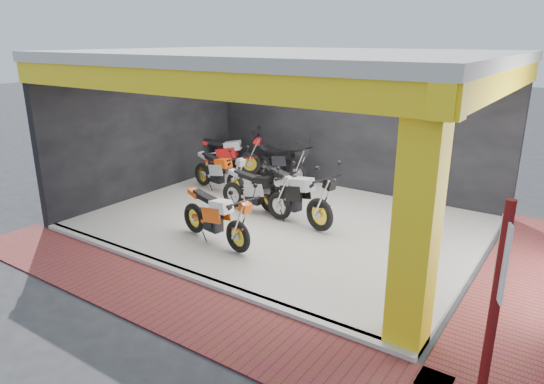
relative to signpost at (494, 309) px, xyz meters
The scene contains 18 objects.
ground 5.32m from the signpost, 161.11° to the left, with size 80.00×80.00×0.00m, color #2D2D30.
showroom_floor 6.23m from the signpost, 143.00° to the left, with size 8.00×6.00×0.10m, color silver.
showroom_ceiling 6.48m from the signpost, 143.00° to the left, with size 8.40×6.40×0.20m, color beige.
back_wall 8.34m from the signpost, 125.71° to the left, with size 8.20×0.20×3.50m, color black.
left_wall 9.69m from the signpost, 157.77° to the left, with size 0.20×6.20×3.50m, color black.
corner_column 1.49m from the signpost, 140.60° to the left, with size 0.50×0.50×3.50m, color yellow.
header_beam_front 5.27m from the signpost, behind, with size 8.40×0.30×0.40m, color yellow.
header_beam_right 4.22m from the signpost, 103.24° to the left, with size 0.30×6.40×0.40m, color yellow.
floor_kerb 5.08m from the signpost, behind, with size 8.00×0.20×0.10m, color silver.
paver_front 5.05m from the signpost, behind, with size 9.00×1.40×0.03m, color maroon.
paver_right 3.91m from the signpost, 90.97° to the left, with size 1.40×7.00×0.03m, color maroon.
signpost is the anchor object (origin of this frame).
moto_hero 5.00m from the signpost, 159.22° to the left, with size 2.09×0.77×1.28m, color #E44A09, non-canonical shape.
moto_row_a 5.29m from the signpost, 137.84° to the left, with size 2.36×0.87×1.44m, color black, non-canonical shape.
moto_row_b 6.17m from the signpost, 143.78° to the left, with size 2.06×0.76×1.26m, color #989A9F, non-canonical shape.
moto_row_c 8.08m from the signpost, 147.19° to the left, with size 2.06×0.76×1.26m, color #A9ACB1, non-canonical shape.
moto_row_d 8.64m from the signpost, 134.33° to the left, with size 2.01×0.74×1.23m, color black, non-canonical shape.
moto_row_e 9.85m from the signpost, 141.19° to the left, with size 2.25×0.83×1.38m, color #B31313, non-canonical shape.
Camera 1 is at (5.42, -6.39, 3.94)m, focal length 32.00 mm.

